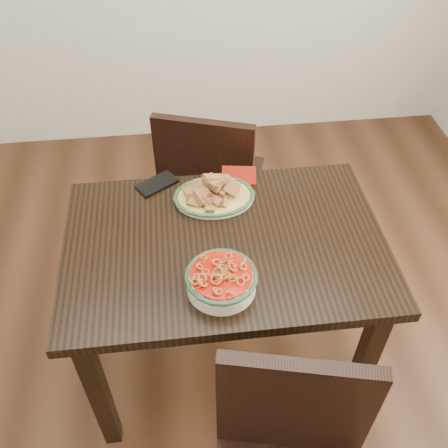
{
  "coord_description": "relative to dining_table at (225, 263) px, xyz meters",
  "views": [
    {
      "loc": [
        -0.1,
        -1.17,
        1.97
      ],
      "look_at": [
        0.04,
        -0.01,
        0.81
      ],
      "focal_mm": 40.0,
      "sensor_mm": 36.0,
      "label": 1
    }
  ],
  "objects": [
    {
      "name": "floor",
      "position": [
        -0.04,
        0.03,
        -0.64
      ],
      "size": [
        3.5,
        3.5,
        0.0
      ],
      "primitive_type": "plane",
      "color": "#331C10",
      "rests_on": "ground"
    },
    {
      "name": "dining_table",
      "position": [
        0.0,
        0.0,
        0.0
      ],
      "size": [
        1.08,
        0.72,
        0.75
      ],
      "color": "black",
      "rests_on": "ground"
    },
    {
      "name": "chair_far",
      "position": [
        0.01,
        0.62,
        -0.14
      ],
      "size": [
        0.53,
        0.53,
        0.89
      ],
      "rotation": [
        0.0,
        0.0,
        2.82
      ],
      "color": "black",
      "rests_on": "ground"
    },
    {
      "name": "fish_plate",
      "position": [
        -0.01,
        0.21,
        0.16
      ],
      "size": [
        0.29,
        0.23,
        0.11
      ],
      "color": "beige",
      "rests_on": "dining_table"
    },
    {
      "name": "noodle_bowl",
      "position": [
        -0.03,
        -0.2,
        0.16
      ],
      "size": [
        0.22,
        0.22,
        0.08
      ],
      "color": "#F2E9CC",
      "rests_on": "dining_table"
    },
    {
      "name": "smartphone",
      "position": [
        -0.22,
        0.32,
        0.12
      ],
      "size": [
        0.17,
        0.15,
        0.01
      ],
      "primitive_type": "cube",
      "rotation": [
        0.0,
        0.0,
        0.57
      ],
      "color": "black",
      "rests_on": "dining_table"
    },
    {
      "name": "napkin",
      "position": [
        0.09,
        0.33,
        0.12
      ],
      "size": [
        0.15,
        0.13,
        0.01
      ],
      "primitive_type": "cube",
      "rotation": [
        0.0,
        0.0,
        -0.15
      ],
      "color": "maroon",
      "rests_on": "dining_table"
    }
  ]
}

